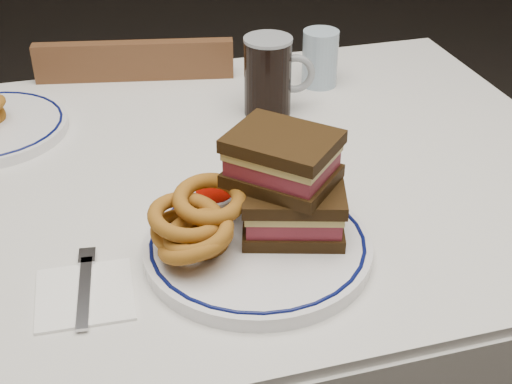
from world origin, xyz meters
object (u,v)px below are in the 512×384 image
object	(u,v)px
chair_far	(151,181)
beer_mug	(269,76)
reuben_sandwich	(288,184)
main_plate	(258,246)

from	to	relation	value
chair_far	beer_mug	distance (m)	0.52
reuben_sandwich	beer_mug	world-z (taller)	reuben_sandwich
main_plate	beer_mug	size ratio (longest dim) A/B	2.12
chair_far	reuben_sandwich	size ratio (longest dim) A/B	4.88
reuben_sandwich	beer_mug	xyz separation A→B (m)	(0.09, 0.37, -0.02)
chair_far	main_plate	bearing A→B (deg)	-85.43
main_plate	beer_mug	bearing A→B (deg)	71.34
chair_far	reuben_sandwich	xyz separation A→B (m)	(0.10, -0.69, 0.39)
main_plate	reuben_sandwich	xyz separation A→B (m)	(0.05, 0.02, 0.07)
chair_far	beer_mug	xyz separation A→B (m)	(0.19, -0.32, 0.37)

